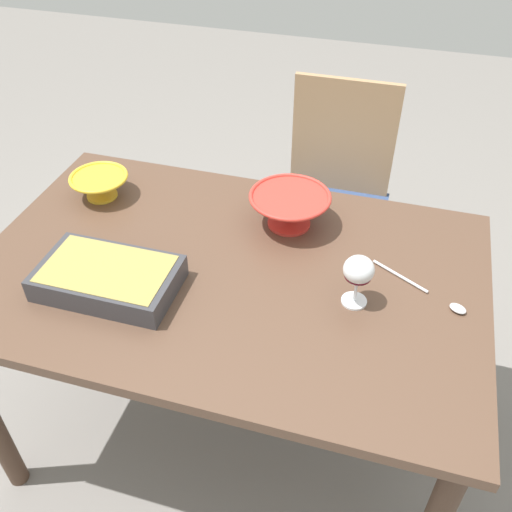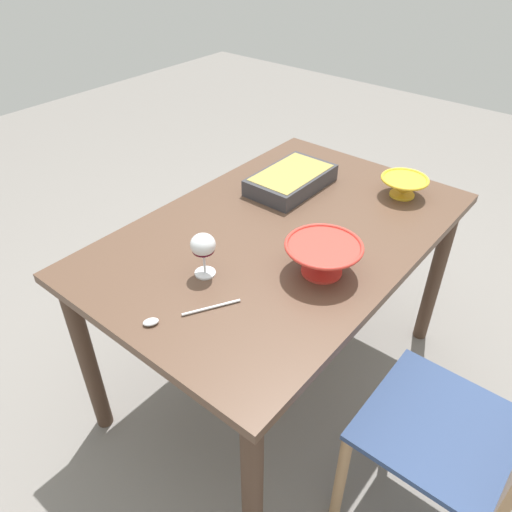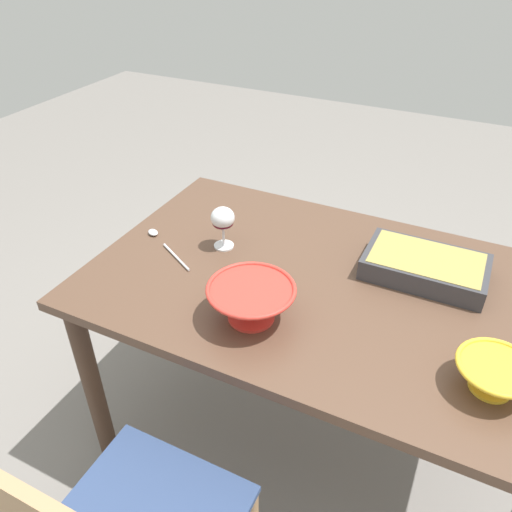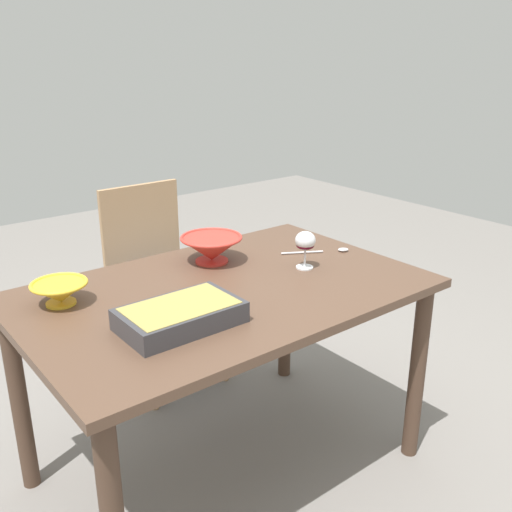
% 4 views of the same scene
% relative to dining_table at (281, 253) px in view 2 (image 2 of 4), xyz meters
% --- Properties ---
extents(ground_plane, '(8.00, 8.00, 0.00)m').
position_rel_dining_table_xyz_m(ground_plane, '(0.00, 0.00, -0.67)').
color(ground_plane, gray).
extents(dining_table, '(1.39, 0.90, 0.77)m').
position_rel_dining_table_xyz_m(dining_table, '(0.00, 0.00, 0.00)').
color(dining_table, brown).
rests_on(dining_table, ground_plane).
extents(chair, '(0.43, 0.44, 0.94)m').
position_rel_dining_table_xyz_m(chair, '(-0.17, -0.82, -0.15)').
color(chair, '#334772').
rests_on(chair, ground_plane).
extents(wine_glass, '(0.08, 0.08, 0.15)m').
position_rel_dining_table_xyz_m(wine_glass, '(-0.35, 0.04, 0.20)').
color(wine_glass, white).
rests_on(wine_glass, dining_table).
extents(casserole_dish, '(0.36, 0.22, 0.07)m').
position_rel_dining_table_xyz_m(casserole_dish, '(0.27, 0.16, 0.14)').
color(casserole_dish, '#38383D').
rests_on(casserole_dish, dining_table).
extents(mixing_bowl, '(0.18, 0.18, 0.08)m').
position_rel_dining_table_xyz_m(mixing_bowl, '(0.50, -0.22, 0.14)').
color(mixing_bowl, yellow).
rests_on(mixing_bowl, dining_table).
extents(small_bowl, '(0.24, 0.24, 0.11)m').
position_rel_dining_table_xyz_m(small_bowl, '(-0.11, -0.24, 0.16)').
color(small_bowl, red).
rests_on(small_bowl, dining_table).
extents(serving_spoon, '(0.25, 0.16, 0.01)m').
position_rel_dining_table_xyz_m(serving_spoon, '(-0.55, -0.04, 0.11)').
color(serving_spoon, silver).
rests_on(serving_spoon, dining_table).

